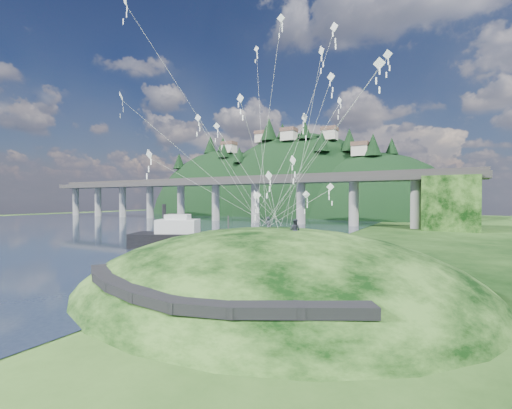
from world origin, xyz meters
The scene contains 10 objects.
ground centered at (0.00, 0.00, 0.00)m, with size 320.00×320.00×0.00m, color black.
water centered at (-72.00, 30.00, 0.01)m, with size 240.00×240.00×0.00m, color #29354B.
grass_hill centered at (8.00, 2.00, -1.50)m, with size 36.00×32.00×13.00m.
footpath centered at (7.46, -9.74, 2.08)m, with size 22.29×5.84×0.83m.
bridge centered at (-26.46, 70.07, 9.70)m, with size 160.00×11.00×15.00m.
far_ridge centered at (-43.58, 122.17, -7.44)m, with size 153.00×70.00×94.50m.
work_barge centered at (-12.95, 16.21, 1.69)m, with size 19.71×12.84×6.75m.
wooden_dock centered at (-9.10, 8.35, 0.49)m, with size 15.48×8.21×1.12m.
kite_flyers centered at (8.82, 2.57, 5.90)m, with size 4.54×2.90×1.98m.
kite_swarm centered at (7.43, 2.58, 15.26)m, with size 21.08×18.17×20.09m.
Camera 1 is at (21.29, -24.95, 7.62)m, focal length 24.00 mm.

